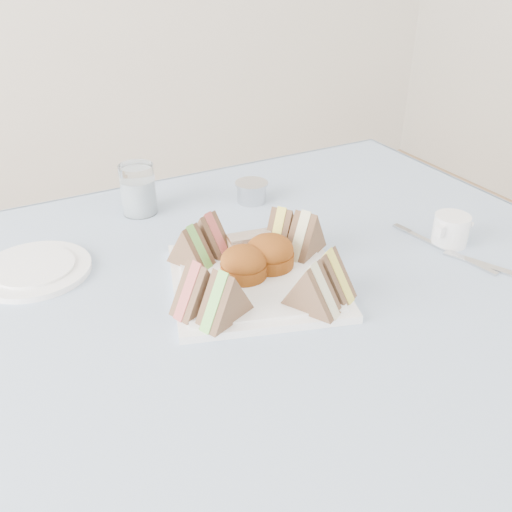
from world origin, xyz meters
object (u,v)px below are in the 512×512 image
creamer_jug (451,230)px  water_glass (138,189)px  table (303,457)px  serving_plate (256,281)px

creamer_jug → water_glass: bearing=125.3°
table → creamer_jug: 0.49m
table → serving_plate: 0.39m
table → creamer_jug: creamer_jug is taller
creamer_jug → serving_plate: bearing=159.1°
water_glass → creamer_jug: (0.43, -0.37, -0.02)m
serving_plate → creamer_jug: (0.35, -0.04, 0.02)m
serving_plate → creamer_jug: bearing=10.4°
creamer_jug → table: bearing=167.2°
table → creamer_jug: (0.28, 0.01, 0.40)m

